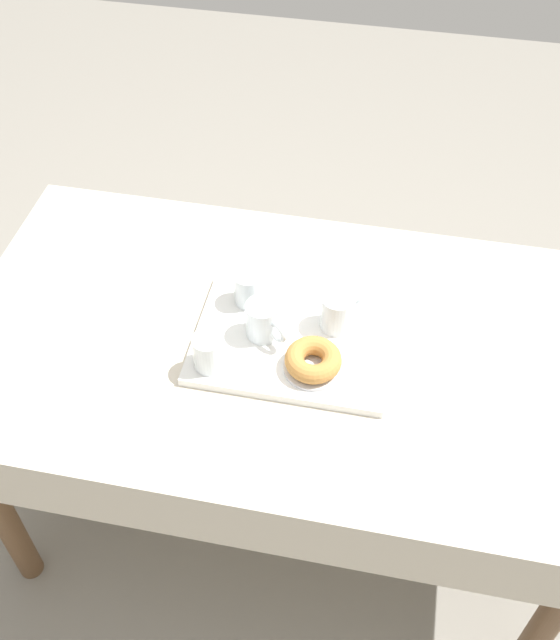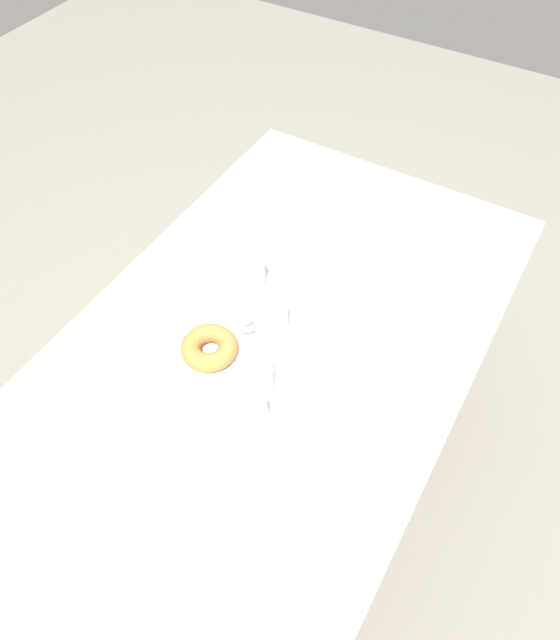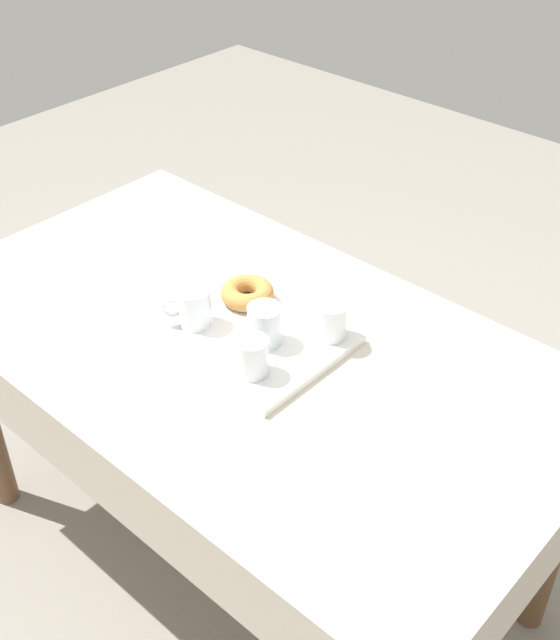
# 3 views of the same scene
# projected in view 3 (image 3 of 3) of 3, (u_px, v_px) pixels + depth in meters

# --- Properties ---
(ground_plane) EXTENTS (6.00, 6.00, 0.00)m
(ground_plane) POSITION_uv_depth(u_px,v_px,m) (250.00, 552.00, 2.22)
(ground_plane) COLOR gray
(dining_table) EXTENTS (1.50, 0.85, 0.74)m
(dining_table) POSITION_uv_depth(u_px,v_px,m) (244.00, 373.00, 1.83)
(dining_table) COLOR beige
(dining_table) RESTS_ON ground
(serving_tray) EXTENTS (0.43, 0.32, 0.02)m
(serving_tray) POSITION_uv_depth(u_px,v_px,m) (243.00, 332.00, 1.78)
(serving_tray) COLOR white
(serving_tray) RESTS_ON dining_table
(tea_mug_left) EXTENTS (0.09, 0.10, 0.09)m
(tea_mug_left) POSITION_uv_depth(u_px,v_px,m) (194.00, 308.00, 1.76)
(tea_mug_left) COLOR white
(tea_mug_left) RESTS_ON serving_tray
(tea_mug_right) EXTENTS (0.10, 0.09, 0.09)m
(tea_mug_right) POSITION_uv_depth(u_px,v_px,m) (265.00, 325.00, 1.71)
(tea_mug_right) COLOR white
(tea_mug_right) RESTS_ON serving_tray
(water_glass_near) EXTENTS (0.07, 0.07, 0.08)m
(water_glass_near) POSITION_uv_depth(u_px,v_px,m) (332.00, 322.00, 1.72)
(water_glass_near) COLOR white
(water_glass_near) RESTS_ON serving_tray
(water_glass_far) EXTENTS (0.07, 0.07, 0.08)m
(water_glass_far) POSITION_uv_depth(u_px,v_px,m) (253.00, 359.00, 1.63)
(water_glass_far) COLOR white
(water_glass_far) RESTS_ON serving_tray
(donut_plate_left) EXTENTS (0.13, 0.13, 0.01)m
(donut_plate_left) POSITION_uv_depth(u_px,v_px,m) (248.00, 302.00, 1.84)
(donut_plate_left) COLOR silver
(donut_plate_left) RESTS_ON serving_tray
(sugar_donut_left) EXTENTS (0.12, 0.12, 0.04)m
(sugar_donut_left) POSITION_uv_depth(u_px,v_px,m) (247.00, 293.00, 1.83)
(sugar_donut_left) COLOR #BC7F3D
(sugar_donut_left) RESTS_ON donut_plate_left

